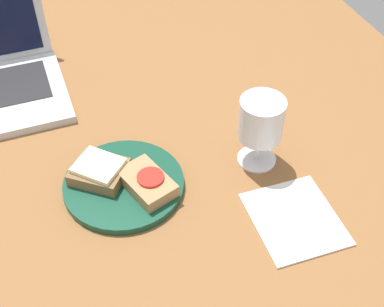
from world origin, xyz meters
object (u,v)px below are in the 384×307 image
at_px(sandwich_with_tomato, 147,182).
at_px(wine_glass, 261,123).
at_px(napkin, 295,219).
at_px(plate, 124,185).
at_px(sandwich_with_cheese, 99,171).

relative_size(sandwich_with_tomato, wine_glass, 0.84).
distance_m(sandwich_with_tomato, napkin, 0.26).
distance_m(sandwich_with_tomato, wine_glass, 0.22).
relative_size(plate, napkin, 1.34).
bearing_deg(sandwich_with_tomato, sandwich_with_cheese, 142.48).
height_order(plate, napkin, plate).
bearing_deg(napkin, plate, 145.63).
bearing_deg(plate, sandwich_with_cheese, 142.43).
height_order(sandwich_with_cheese, wine_glass, wine_glass).
bearing_deg(sandwich_with_tomato, plate, 142.53).
distance_m(plate, wine_glass, 0.26).
xyz_separation_m(sandwich_with_tomato, sandwich_with_cheese, (-0.07, 0.05, 0.00)).
bearing_deg(plate, wine_glass, -4.44).
relative_size(sandwich_with_cheese, wine_glass, 0.86).
bearing_deg(wine_glass, plate, 175.56).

